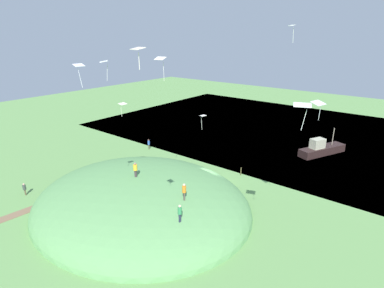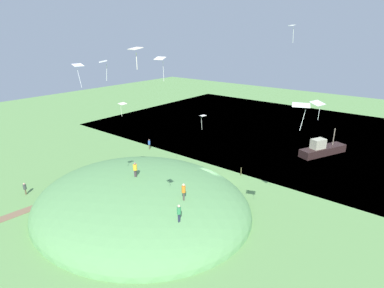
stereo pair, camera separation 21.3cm
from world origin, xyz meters
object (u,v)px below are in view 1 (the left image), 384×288
person_on_hilltop (24,188)px  kite_6 (123,104)px  mooring_post (241,171)px  kite_5 (292,27)px  person_walking_path (135,168)px  person_with_child (180,211)px  kite_0 (79,67)px  kite_4 (138,50)px  kite_1 (303,106)px  kite_3 (161,60)px  kite_2 (318,103)px  person_near_shore (149,143)px  boat_on_lake (321,149)px  kite_7 (104,62)px  kite_8 (203,117)px  person_watching_kites (184,190)px

person_on_hilltop → kite_6: 16.87m
person_on_hilltop → mooring_post: size_ratio=1.38×
kite_5 → mooring_post: kite_5 is taller
person_walking_path → person_with_child: size_ratio=0.99×
kite_0 → kite_4: 9.44m
person_walking_path → person_on_hilltop: person_walking_path is taller
kite_1 → kite_6: kite_1 is taller
person_on_hilltop → kite_3: bearing=29.3°
person_with_child → kite_4: (7.58, 4.04, 14.38)m
kite_2 → kite_6: size_ratio=1.01×
person_with_child → mooring_post: size_ratio=1.54×
person_near_shore → person_with_child: person_with_child is taller
kite_5 → mooring_post: 20.21m
boat_on_lake → mooring_post: boat_on_lake is taller
kite_6 → kite_0: bearing=34.4°
kite_3 → kite_4: kite_4 is taller
person_near_shore → kite_5: (2.14, 24.27, 18.37)m
person_walking_path → mooring_post: (-14.50, 5.51, -4.03)m
boat_on_lake → kite_2: kite_2 is taller
person_walking_path → kite_0: kite_0 is taller
kite_1 → kite_6: bearing=-93.7°
kite_0 → kite_1: size_ratio=0.96×
kite_3 → kite_7: size_ratio=1.39×
person_with_child → kite_1: size_ratio=0.99×
person_on_hilltop → kite_2: bearing=18.8°
kite_4 → kite_8: 23.17m
person_watching_kites → kite_3: bearing=-167.0°
person_with_child → kite_5: bearing=174.4°
kite_5 → kite_6: bearing=-50.6°
person_near_shore → kite_1: bearing=-109.5°
person_with_child → kite_2: size_ratio=1.16×
kite_3 → kite_8: 10.00m
person_walking_path → kite_3: (-1.86, 2.71, 11.86)m
person_walking_path → kite_1: kite_1 is taller
person_near_shore → person_on_hilltop: size_ratio=1.13×
person_walking_path → kite_2: kite_2 is taller
person_walking_path → kite_3: bearing=6.3°
boat_on_lake → kite_6: size_ratio=5.87×
person_near_shore → person_on_hilltop: bearing=-174.4°
person_on_hilltop → kite_7: (-2.38, 15.19, 15.62)m
kite_4 → kite_8: kite_4 is taller
kite_5 → kite_1: bearing=26.2°
kite_3 → kite_4: size_ratio=2.23×
kite_7 → kite_8: bearing=178.9°
kite_4 → kite_5: bearing=-177.6°
person_walking_path → kite_1: 20.63m
kite_1 → kite_7: 16.11m
person_walking_path → kite_6: bearing=141.5°
kite_3 → mooring_post: 20.50m
kite_2 → kite_3: bearing=-82.0°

